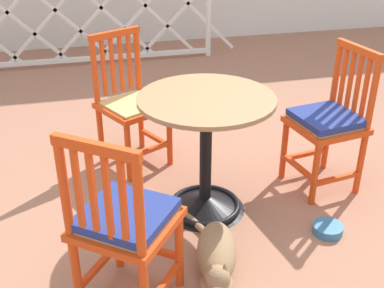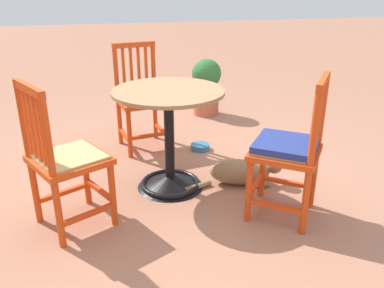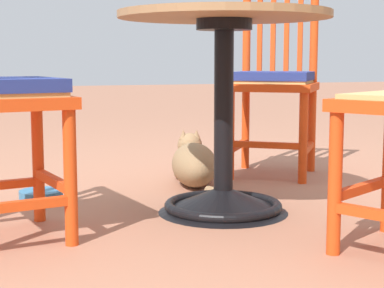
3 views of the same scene
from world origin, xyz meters
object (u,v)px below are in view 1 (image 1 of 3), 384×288
object	(u,v)px
orange_chair_tucked_in	(124,224)
orange_chair_near_fence	(131,105)
tabby_cat	(216,256)
cafe_table	(205,168)
pet_water_bowl	(328,229)
orange_chair_by_planter	(329,122)

from	to	relation	value
orange_chair_tucked_in	orange_chair_near_fence	xyz separation A→B (m)	(0.20, 1.32, -0.01)
orange_chair_tucked_in	tabby_cat	world-z (taller)	orange_chair_tucked_in
cafe_table	pet_water_bowl	bearing A→B (deg)	-32.44
orange_chair_by_planter	orange_chair_near_fence	bearing A→B (deg)	152.98
cafe_table	tabby_cat	world-z (taller)	cafe_table
cafe_table	orange_chair_tucked_in	xyz separation A→B (m)	(-0.54, -0.64, 0.16)
orange_chair_by_planter	pet_water_bowl	bearing A→B (deg)	-112.40
orange_chair_by_planter	pet_water_bowl	xyz separation A→B (m)	(-0.20, -0.48, -0.42)
orange_chair_tucked_in	orange_chair_near_fence	world-z (taller)	same
cafe_table	orange_chair_tucked_in	bearing A→B (deg)	-129.91
cafe_table	orange_chair_by_planter	bearing A→B (deg)	6.62
cafe_table	orange_chair_by_planter	distance (m)	0.83
cafe_table	orange_chair_near_fence	world-z (taller)	orange_chair_near_fence
cafe_table	orange_chair_tucked_in	size ratio (longest dim) A/B	0.83
cafe_table	orange_chair_by_planter	size ratio (longest dim) A/B	0.83
tabby_cat	pet_water_bowl	distance (m)	0.72
orange_chair_by_planter	tabby_cat	world-z (taller)	orange_chair_by_planter
cafe_table	tabby_cat	bearing A→B (deg)	-99.05
pet_water_bowl	cafe_table	bearing A→B (deg)	147.56
orange_chair_near_fence	pet_water_bowl	world-z (taller)	orange_chair_near_fence
orange_chair_near_fence	pet_water_bowl	bearing A→B (deg)	-48.35
orange_chair_tucked_in	cafe_table	bearing A→B (deg)	50.09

